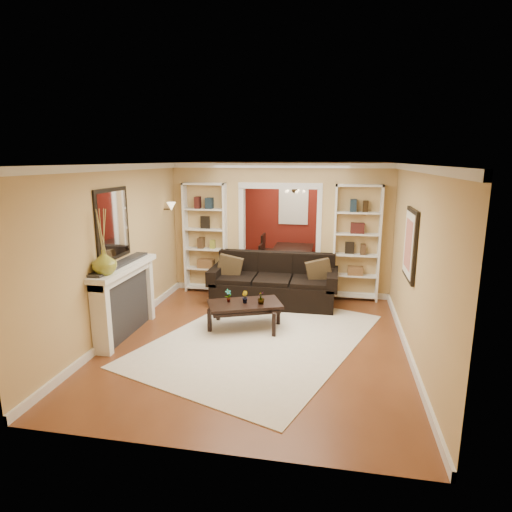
% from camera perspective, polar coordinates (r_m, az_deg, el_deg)
% --- Properties ---
extents(floor, '(8.00, 8.00, 0.00)m').
position_cam_1_polar(floor, '(8.04, 1.96, -7.38)').
color(floor, brown).
rests_on(floor, ground).
extents(ceiling, '(8.00, 8.00, 0.00)m').
position_cam_1_polar(ceiling, '(7.55, 2.11, 12.24)').
color(ceiling, white).
rests_on(ceiling, ground).
extents(wall_back, '(8.00, 0.00, 8.00)m').
position_cam_1_polar(wall_back, '(11.61, 5.02, 5.71)').
color(wall_back, tan).
rests_on(wall_back, ground).
extents(wall_front, '(8.00, 0.00, 8.00)m').
position_cam_1_polar(wall_front, '(3.91, -6.94, -8.62)').
color(wall_front, tan).
rests_on(wall_front, ground).
extents(wall_left, '(0.00, 8.00, 8.00)m').
position_cam_1_polar(wall_left, '(8.32, -13.50, 2.59)').
color(wall_left, tan).
rests_on(wall_left, ground).
extents(wall_right, '(0.00, 8.00, 8.00)m').
position_cam_1_polar(wall_right, '(7.68, 18.87, 1.43)').
color(wall_right, tan).
rests_on(wall_right, ground).
extents(partition_wall, '(4.50, 0.15, 2.70)m').
position_cam_1_polar(partition_wall, '(8.85, 3.20, 3.53)').
color(partition_wall, tan).
rests_on(partition_wall, floor).
extents(red_back_panel, '(4.44, 0.04, 2.64)m').
position_cam_1_polar(red_back_panel, '(11.58, 5.01, 5.54)').
color(red_back_panel, maroon).
rests_on(red_back_panel, floor).
extents(dining_window, '(0.78, 0.03, 0.98)m').
position_cam_1_polar(dining_window, '(11.52, 5.01, 6.65)').
color(dining_window, '#8CA5CC').
rests_on(dining_window, wall_back).
extents(area_rug, '(3.93, 4.59, 0.01)m').
position_cam_1_polar(area_rug, '(6.86, 0.57, -10.98)').
color(area_rug, silver).
rests_on(area_rug, floor).
extents(sofa, '(2.45, 1.06, 0.96)m').
position_cam_1_polar(sofa, '(8.32, 2.36, -3.22)').
color(sofa, black).
rests_on(sofa, floor).
extents(pillow_left, '(0.48, 0.17, 0.47)m').
position_cam_1_polar(pillow_left, '(8.41, -3.52, -1.50)').
color(pillow_left, '#4E3C21').
rests_on(pillow_left, sofa).
extents(pillow_right, '(0.47, 0.22, 0.45)m').
position_cam_1_polar(pillow_right, '(8.17, 8.39, -2.08)').
color(pillow_right, '#4E3C21').
rests_on(pillow_right, sofa).
extents(coffee_table, '(1.34, 1.04, 0.45)m').
position_cam_1_polar(coffee_table, '(7.20, -1.51, -7.94)').
color(coffee_table, black).
rests_on(coffee_table, floor).
extents(plant_left, '(0.13, 0.14, 0.22)m').
position_cam_1_polar(plant_left, '(7.15, -3.70, -5.29)').
color(plant_left, '#336626').
rests_on(plant_left, coffee_table).
extents(plant_center, '(0.14, 0.14, 0.20)m').
position_cam_1_polar(plant_center, '(7.09, -1.53, -5.49)').
color(plant_center, '#336626').
rests_on(plant_center, coffee_table).
extents(plant_right, '(0.15, 0.15, 0.20)m').
position_cam_1_polar(plant_right, '(7.04, 0.68, -5.61)').
color(plant_right, '#336626').
rests_on(plant_right, coffee_table).
extents(bookshelf_left, '(0.90, 0.30, 2.30)m').
position_cam_1_polar(bookshelf_left, '(9.05, -6.73, 2.38)').
color(bookshelf_left, white).
rests_on(bookshelf_left, floor).
extents(bookshelf_right, '(0.90, 0.30, 2.30)m').
position_cam_1_polar(bookshelf_right, '(8.66, 13.26, 1.65)').
color(bookshelf_right, white).
rests_on(bookshelf_right, floor).
extents(fireplace, '(0.32, 1.70, 1.16)m').
position_cam_1_polar(fireplace, '(7.12, -16.89, -5.70)').
color(fireplace, white).
rests_on(fireplace, floor).
extents(vase, '(0.37, 0.37, 0.36)m').
position_cam_1_polar(vase, '(6.45, -19.57, -0.77)').
color(vase, olive).
rests_on(vase, fireplace).
extents(mirror, '(0.03, 0.95, 1.10)m').
position_cam_1_polar(mirror, '(6.91, -18.57, 4.04)').
color(mirror, silver).
rests_on(mirror, wall_left).
extents(wall_sconce, '(0.18, 0.18, 0.22)m').
position_cam_1_polar(wall_sconce, '(8.71, -11.59, 6.33)').
color(wall_sconce, '#FFE0A5').
rests_on(wall_sconce, wall_left).
extents(framed_art, '(0.04, 0.85, 1.05)m').
position_cam_1_polar(framed_art, '(6.67, 19.81, 1.47)').
color(framed_art, black).
rests_on(framed_art, wall_right).
extents(dining_table, '(1.74, 0.97, 0.61)m').
position_cam_1_polar(dining_table, '(10.57, 4.98, -0.74)').
color(dining_table, black).
rests_on(dining_table, floor).
extents(dining_chair_nw, '(0.49, 0.49, 0.79)m').
position_cam_1_polar(dining_chair_nw, '(10.33, 1.79, -0.52)').
color(dining_chair_nw, black).
rests_on(dining_chair_nw, floor).
extents(dining_chair_ne, '(0.55, 0.55, 0.85)m').
position_cam_1_polar(dining_chair_ne, '(10.22, 7.89, -0.62)').
color(dining_chair_ne, black).
rests_on(dining_chair_ne, floor).
extents(dining_chair_sw, '(0.59, 0.59, 0.94)m').
position_cam_1_polar(dining_chair_sw, '(10.89, 2.28, 0.59)').
color(dining_chair_sw, black).
rests_on(dining_chair_sw, floor).
extents(dining_chair_se, '(0.56, 0.56, 0.86)m').
position_cam_1_polar(dining_chair_se, '(10.80, 8.06, 0.15)').
color(dining_chair_se, black).
rests_on(dining_chair_se, floor).
extents(chandelier, '(0.50, 0.50, 0.30)m').
position_cam_1_polar(chandelier, '(10.26, 4.36, 8.55)').
color(chandelier, '#302516').
rests_on(chandelier, ceiling).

